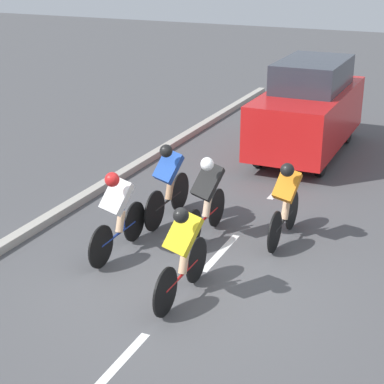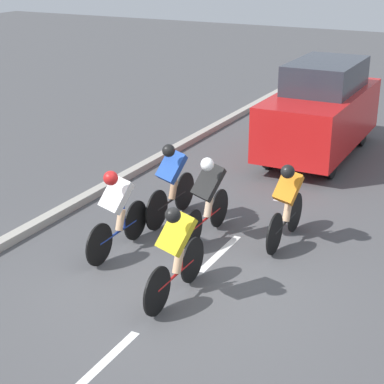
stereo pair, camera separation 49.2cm
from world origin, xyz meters
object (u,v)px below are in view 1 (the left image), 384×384
at_px(cyclist_white, 117,210).
at_px(cyclist_blue, 168,180).
at_px(support_car, 309,108).
at_px(cyclist_orange, 286,199).
at_px(cyclist_black, 207,195).
at_px(cyclist_yellow, 182,249).

bearing_deg(cyclist_white, cyclist_blue, -94.47).
distance_m(cyclist_blue, support_car, 4.99).
height_order(cyclist_orange, cyclist_white, cyclist_white).
relative_size(cyclist_white, support_car, 0.40).
height_order(cyclist_orange, support_car, support_car).
bearing_deg(cyclist_white, cyclist_orange, -144.97).
bearing_deg(cyclist_black, cyclist_white, 47.79).
relative_size(cyclist_yellow, cyclist_black, 1.00).
bearing_deg(cyclist_black, cyclist_yellow, 103.86).
height_order(cyclist_black, support_car, support_car).
relative_size(cyclist_black, cyclist_blue, 0.98).
relative_size(cyclist_black, support_car, 0.39).
xyz_separation_m(cyclist_yellow, cyclist_orange, (-0.72, -2.36, -0.02)).
relative_size(cyclist_yellow, cyclist_blue, 0.98).
height_order(cyclist_blue, cyclist_white, cyclist_blue).
distance_m(cyclist_orange, support_car, 4.90).
height_order(cyclist_yellow, cyclist_white, cyclist_yellow).
relative_size(cyclist_orange, support_car, 0.39).
xyz_separation_m(cyclist_white, support_car, (-1.29, -6.35, 0.30)).
xyz_separation_m(cyclist_yellow, cyclist_black, (0.48, -1.93, 0.02)).
bearing_deg(cyclist_orange, support_car, -79.24).
distance_m(cyclist_black, support_car, 5.25).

